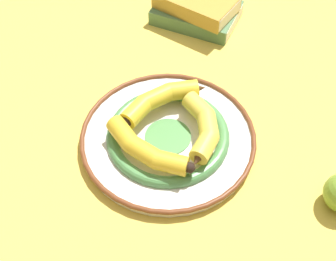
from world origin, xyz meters
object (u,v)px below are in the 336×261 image
(decorative_bowl, at_px, (168,137))
(banana_b, at_px, (144,148))
(book_stack, at_px, (197,8))
(banana_c, at_px, (204,128))
(banana_a, at_px, (161,99))

(decorative_bowl, bearing_deg, banana_b, 72.49)
(book_stack, bearing_deg, banana_c, -62.05)
(banana_b, distance_m, banana_c, 0.12)
(decorative_bowl, height_order, banana_b, banana_b)
(decorative_bowl, bearing_deg, banana_c, -163.20)
(decorative_bowl, relative_size, banana_b, 1.72)
(banana_b, distance_m, book_stack, 0.45)
(decorative_bowl, relative_size, banana_c, 2.10)
(banana_a, relative_size, book_stack, 0.80)
(banana_b, relative_size, banana_c, 1.22)
(banana_b, bearing_deg, book_stack, 111.77)
(decorative_bowl, height_order, banana_c, banana_c)
(banana_b, bearing_deg, banana_a, 113.10)
(banana_c, bearing_deg, banana_a, 43.36)
(banana_c, distance_m, book_stack, 0.39)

